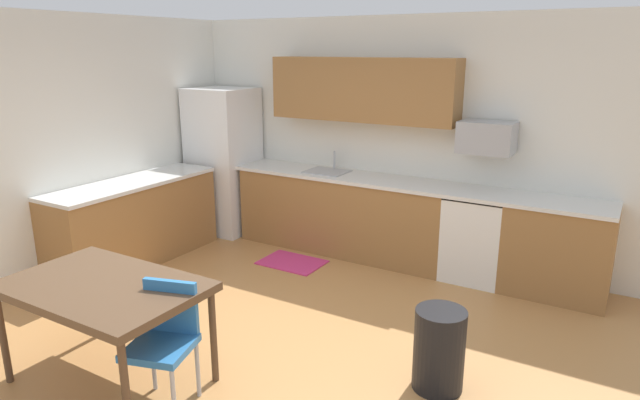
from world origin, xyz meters
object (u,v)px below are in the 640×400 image
(refrigerator, at_px, (224,161))
(trash_bin, at_px, (439,350))
(oven_range, at_px, (476,236))
(dining_table, at_px, (103,292))
(microwave, at_px, (487,137))
(chair_near_table, at_px, (165,335))

(refrigerator, height_order, trash_bin, refrigerator)
(oven_range, distance_m, trash_bin, 2.13)
(refrigerator, height_order, dining_table, refrigerator)
(dining_table, bearing_deg, refrigerator, 116.44)
(microwave, distance_m, chair_near_table, 3.63)
(microwave, bearing_deg, chair_near_table, -110.07)
(refrigerator, height_order, microwave, refrigerator)
(microwave, bearing_deg, trash_bin, -81.53)
(refrigerator, distance_m, dining_table, 3.53)
(microwave, xyz_separation_m, dining_table, (-1.73, -3.33, -0.77))
(oven_range, height_order, microwave, microwave)
(dining_table, height_order, trash_bin, dining_table)
(microwave, bearing_deg, refrigerator, -176.88)
(oven_range, xyz_separation_m, microwave, (-0.00, 0.10, 1.03))
(refrigerator, bearing_deg, oven_range, 1.39)
(dining_table, bearing_deg, oven_range, 61.77)
(oven_range, bearing_deg, chair_near_table, -110.65)
(oven_range, bearing_deg, trash_bin, -81.13)
(refrigerator, relative_size, trash_bin, 3.10)
(oven_range, height_order, dining_table, oven_range)
(oven_range, relative_size, trash_bin, 1.52)
(dining_table, relative_size, trash_bin, 2.33)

